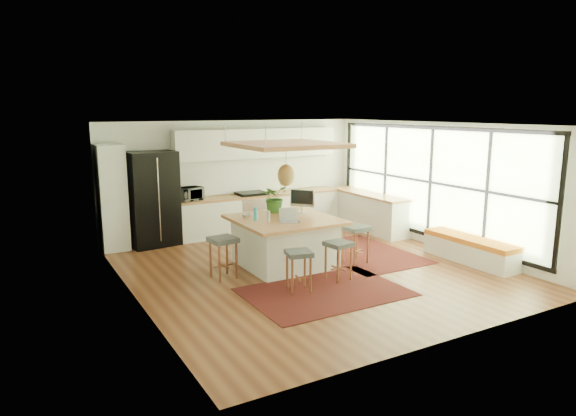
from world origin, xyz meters
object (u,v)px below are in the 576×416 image
stool_near_left (299,270)px  island_plant (274,200)px  stool_right_front (356,245)px  stool_right_back (321,233)px  island (284,242)px  stool_left_side (223,259)px  monitor (302,200)px  stool_near_right (338,260)px  laptop (290,216)px  fridge (152,204)px  microwave (190,192)px

stool_near_left → island_plant: (0.60, 1.98, 0.81)m
stool_right_front → stool_right_back: bearing=92.7°
island → stool_left_side: bearing=-174.0°
stool_right_front → monitor: (-0.71, 0.86, 0.83)m
island_plant → stool_right_front: bearing=-45.3°
stool_right_front → stool_left_side: size_ratio=0.99×
monitor → island_plant: (-0.46, 0.32, -0.02)m
island_plant → monitor: bearing=-35.0°
island → stool_right_front: island is taller
stool_near_right → monitor: (0.17, 1.52, 0.83)m
stool_right_back → stool_left_side: bearing=-164.1°
stool_left_side → island: bearing=6.0°
island → laptop: laptop is taller
fridge → stool_right_front: (3.08, -3.31, -0.57)m
monitor → microwave: monitor is taller
stool_right_front → fridge: bearing=132.9°
island_plant → microwave: bearing=116.0°
monitor → fridge: bearing=-175.0°
fridge → island_plant: bearing=-54.6°
stool_near_left → monitor: size_ratio=1.34×
laptop → microwave: microwave is taller
stool_right_back → monitor: (-0.65, -0.28, 0.83)m
microwave → island_plant: 2.38m
laptop → monitor: (0.66, 0.67, 0.14)m
stool_near_right → stool_near_left: bearing=-170.9°
stool_near_right → island_plant: size_ratio=1.13×
island → laptop: (-0.09, -0.37, 0.58)m
stool_near_right → stool_right_back: bearing=65.6°
stool_right_front → laptop: 1.55m
stool_near_right → island_plant: (-0.29, 1.84, 0.81)m
laptop → monitor: bearing=63.9°
stool_near_left → island_plant: size_ratio=1.12×
stool_right_front → island: bearing=156.7°
stool_right_front → stool_left_side: 2.63m
fridge → stool_near_left: bearing=-78.8°
island → monitor: size_ratio=3.61×
stool_near_left → stool_right_back: stool_near_left is taller
stool_left_side → monitor: monitor is taller
stool_near_left → microwave: microwave is taller
microwave → stool_right_back: bearing=-60.3°
laptop → microwave: (-0.83, 3.13, 0.06)m
island_plant → stool_near_left: bearing=-107.0°
fridge → stool_near_left: fridge is taller
stool_right_front → stool_left_side: bearing=171.0°
stool_right_front → laptop: size_ratio=1.96×
stool_right_back → laptop: size_ratio=1.79×
laptop → stool_left_side: bearing=-171.9°
stool_right_back → island_plant: (-1.11, 0.04, 0.81)m
stool_right_front → microwave: size_ratio=1.36×
stool_near_right → island: bearing=108.5°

